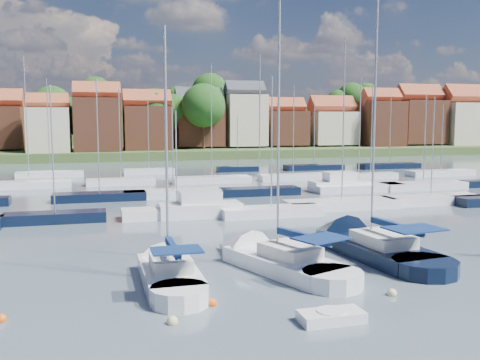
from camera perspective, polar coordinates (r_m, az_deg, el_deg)
name	(u,v)px	position (r m, az deg, el deg)	size (l,w,h in m)	color
ground	(212,187)	(66.35, -3.01, -0.70)	(260.00, 260.00, 0.00)	#485962
sailboat_left	(167,271)	(28.80, -7.83, -9.58)	(2.78, 10.26, 13.99)	white
sailboat_centre	(267,259)	(30.93, 2.92, -8.41)	(7.08, 11.99, 15.84)	white
sailboat_navy	(359,244)	(35.29, 12.56, -6.70)	(5.11, 13.74, 18.49)	black
tender	(331,317)	(23.00, 9.72, -14.18)	(2.70, 1.27, 0.58)	white
buoy_a	(1,321)	(24.87, -24.10, -13.60)	(0.45, 0.45, 0.45)	#D85914
buoy_b	(173,324)	(22.74, -7.21, -14.98)	(0.47, 0.47, 0.47)	beige
buoy_c	(212,305)	(24.65, -3.03, -13.21)	(0.47, 0.47, 0.47)	#D85914
buoy_d	(392,295)	(26.91, 15.90, -11.74)	(0.45, 0.45, 0.45)	beige
buoy_e	(372,245)	(36.92, 13.93, -6.70)	(0.42, 0.42, 0.42)	#D85914
marina_field	(237,187)	(62.05, -0.35, -0.79)	(79.62, 41.41, 15.93)	white
far_shore_town	(153,132)	(157.90, -9.29, 5.07)	(212.46, 90.00, 22.27)	#465329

